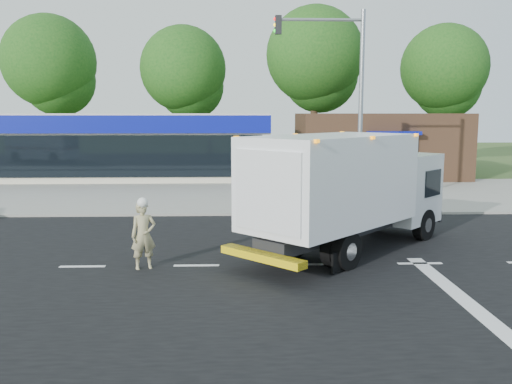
{
  "coord_description": "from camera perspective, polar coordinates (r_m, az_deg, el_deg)",
  "views": [
    {
      "loc": [
        -1.89,
        -13.97,
        4.02
      ],
      "look_at": [
        -1.35,
        1.93,
        1.7
      ],
      "focal_mm": 38.0,
      "sensor_mm": 36.0,
      "label": 1
    }
  ],
  "objects": [
    {
      "name": "ground",
      "position": [
        14.66,
        5.59,
        -7.66
      ],
      "size": [
        120.0,
        120.0,
        0.0
      ],
      "primitive_type": "plane",
      "color": "#385123",
      "rests_on": "ground"
    },
    {
      "name": "road_asphalt",
      "position": [
        14.66,
        5.59,
        -7.64
      ],
      "size": [
        60.0,
        14.0,
        0.02
      ],
      "primitive_type": "cube",
      "color": "black",
      "rests_on": "ground"
    },
    {
      "name": "sidewalk",
      "position": [
        22.6,
        2.9,
        -1.8
      ],
      "size": [
        60.0,
        2.4,
        0.12
      ],
      "primitive_type": "cube",
      "color": "gray",
      "rests_on": "ground"
    },
    {
      "name": "parking_apron",
      "position": [
        28.32,
        1.92,
        0.16
      ],
      "size": [
        60.0,
        9.0,
        0.02
      ],
      "primitive_type": "cube",
      "color": "gray",
      "rests_on": "ground"
    },
    {
      "name": "lane_markings",
      "position": [
        13.63,
        12.05,
        -8.96
      ],
      "size": [
        55.2,
        7.0,
        0.01
      ],
      "color": "silver",
      "rests_on": "road_asphalt"
    },
    {
      "name": "ems_box_truck",
      "position": [
        15.82,
        9.62,
        0.78
      ],
      "size": [
        7.16,
        7.18,
        3.44
      ],
      "rotation": [
        0.0,
        0.0,
        0.79
      ],
      "color": "black",
      "rests_on": "ground"
    },
    {
      "name": "emergency_worker",
      "position": [
        14.32,
        -11.76,
        -4.37
      ],
      "size": [
        0.75,
        0.62,
        1.88
      ],
      "rotation": [
        0.0,
        0.0,
        0.34
      ],
      "color": "tan",
      "rests_on": "ground"
    },
    {
      "name": "retail_strip_mall",
      "position": [
        34.7,
        -13.8,
        4.75
      ],
      "size": [
        18.0,
        6.2,
        4.0
      ],
      "color": "beige",
      "rests_on": "ground"
    },
    {
      "name": "brown_storefront",
      "position": [
        35.16,
        12.77,
        4.81
      ],
      "size": [
        10.0,
        6.7,
        4.0
      ],
      "color": "#382316",
      "rests_on": "ground"
    },
    {
      "name": "traffic_signal_pole",
      "position": [
        22.0,
        9.35,
        10.54
      ],
      "size": [
        3.51,
        0.25,
        8.0
      ],
      "color": "gray",
      "rests_on": "ground"
    },
    {
      "name": "background_trees",
      "position": [
        42.28,
        -0.52,
        12.86
      ],
      "size": [
        36.77,
        7.39,
        12.1
      ],
      "color": "#332114",
      "rests_on": "ground"
    }
  ]
}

